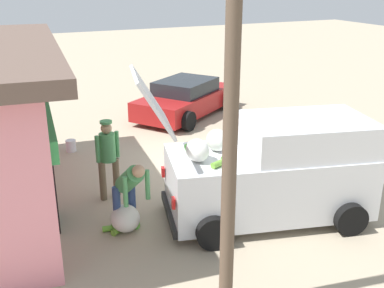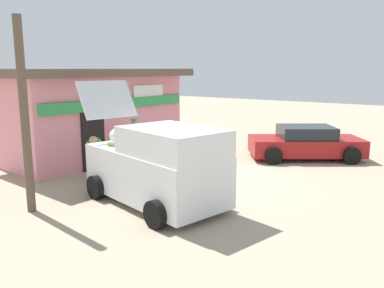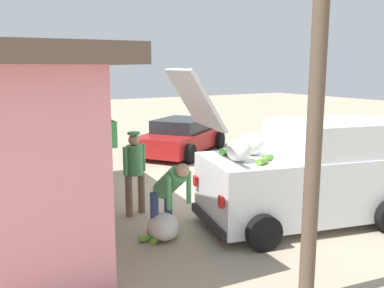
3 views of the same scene
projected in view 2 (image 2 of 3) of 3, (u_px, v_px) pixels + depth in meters
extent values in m
plane|color=tan|center=(203.00, 177.00, 12.68)|extent=(60.00, 60.00, 0.00)
cube|color=pink|center=(91.00, 117.00, 15.22)|extent=(6.74, 3.86, 3.11)
cube|color=green|center=(120.00, 104.00, 14.03)|extent=(6.13, 0.67, 0.36)
cube|color=black|center=(93.00, 141.00, 13.39)|extent=(0.90, 0.14, 2.00)
cube|color=white|center=(148.00, 93.00, 15.05)|extent=(1.50, 0.19, 0.60)
cube|color=brown|center=(89.00, 72.00, 14.90)|extent=(7.63, 4.75, 0.28)
cube|color=silver|center=(155.00, 174.00, 10.06)|extent=(2.66, 4.21, 1.21)
cube|color=silver|center=(173.00, 142.00, 9.34)|extent=(2.24, 2.75, 0.64)
cube|color=black|center=(207.00, 151.00, 8.50)|extent=(1.50, 0.44, 0.49)
cube|color=silver|center=(107.00, 99.00, 11.39)|extent=(1.73, 1.02, 1.04)
ellipsoid|color=silver|center=(118.00, 135.00, 10.87)|extent=(0.51, 0.42, 0.42)
ellipsoid|color=silver|center=(143.00, 136.00, 10.81)|extent=(0.51, 0.43, 0.43)
cylinder|color=#61A840|center=(126.00, 144.00, 10.44)|extent=(0.16, 0.24, 0.12)
cylinder|color=#6BA636|center=(113.00, 144.00, 10.45)|extent=(0.20, 0.30, 0.12)
cylinder|color=#4FA23E|center=(136.00, 138.00, 11.29)|extent=(0.19, 0.25, 0.15)
cylinder|color=olive|center=(131.00, 139.00, 11.13)|extent=(0.31, 0.25, 0.14)
cube|color=black|center=(115.00, 178.00, 11.62)|extent=(1.68, 0.48, 0.16)
cube|color=red|center=(92.00, 162.00, 11.06)|extent=(0.15, 0.09, 0.20)
cube|color=red|center=(134.00, 155.00, 11.97)|extent=(0.15, 0.09, 0.20)
cylinder|color=black|center=(156.00, 214.00, 8.54)|extent=(0.36, 0.67, 0.63)
cylinder|color=black|center=(219.00, 196.00, 9.80)|extent=(0.36, 0.67, 0.63)
cylinder|color=black|center=(96.00, 187.00, 10.49)|extent=(0.36, 0.67, 0.63)
cylinder|color=black|center=(155.00, 174.00, 11.75)|extent=(0.36, 0.67, 0.63)
cube|color=maroon|center=(305.00, 146.00, 15.17)|extent=(3.84, 4.41, 0.63)
cube|color=#1E2328|center=(306.00, 132.00, 15.07)|extent=(2.42, 2.53, 0.45)
cylinder|color=black|center=(264.00, 146.00, 16.13)|extent=(0.54, 0.64, 0.63)
cylinder|color=black|center=(274.00, 156.00, 14.26)|extent=(0.54, 0.64, 0.63)
cylinder|color=black|center=(333.00, 146.00, 16.15)|extent=(0.54, 0.64, 0.63)
cylinder|color=black|center=(352.00, 156.00, 14.28)|extent=(0.54, 0.64, 0.63)
cylinder|color=#726047|center=(131.00, 158.00, 13.39)|extent=(0.15, 0.15, 0.87)
cylinder|color=#726047|center=(140.00, 159.00, 13.28)|extent=(0.15, 0.15, 0.87)
cylinder|color=#4C9959|center=(135.00, 136.00, 13.20)|extent=(0.42, 0.42, 0.62)
sphere|color=tan|center=(135.00, 124.00, 13.12)|extent=(0.24, 0.24, 0.24)
cylinder|color=#4C9959|center=(134.00, 120.00, 13.09)|extent=(0.26, 0.26, 0.05)
cylinder|color=#4C9959|center=(128.00, 136.00, 13.27)|extent=(0.09, 0.09, 0.58)
cylinder|color=#4C9959|center=(141.00, 136.00, 13.12)|extent=(0.09, 0.09, 0.58)
cylinder|color=navy|center=(110.00, 166.00, 12.25)|extent=(0.15, 0.15, 0.87)
cylinder|color=navy|center=(100.00, 165.00, 12.36)|extent=(0.15, 0.15, 0.87)
cylinder|color=#4C9959|center=(100.00, 147.00, 11.97)|extent=(0.75, 0.50, 0.66)
sphere|color=tan|center=(93.00, 140.00, 11.62)|extent=(0.24, 0.24, 0.24)
cylinder|color=#4C9959|center=(102.00, 152.00, 11.69)|extent=(0.09, 0.09, 0.58)
cylinder|color=#4C9959|center=(89.00, 151.00, 11.85)|extent=(0.09, 0.09, 0.58)
ellipsoid|color=silver|center=(101.00, 173.00, 12.25)|extent=(0.81, 0.67, 0.48)
cylinder|color=#71B431|center=(106.00, 178.00, 12.23)|extent=(0.27, 0.27, 0.13)
cylinder|color=#4D9B33|center=(100.00, 176.00, 12.50)|extent=(0.31, 0.22, 0.14)
cylinder|color=#5BB23D|center=(105.00, 179.00, 12.21)|extent=(0.31, 0.21, 0.13)
cylinder|color=#65B134|center=(95.00, 176.00, 12.51)|extent=(0.15, 0.26, 0.11)
cylinder|color=#68A330|center=(94.00, 178.00, 12.32)|extent=(0.25, 0.27, 0.12)
cylinder|color=silver|center=(185.00, 150.00, 16.11)|extent=(0.28, 0.28, 0.33)
cylinder|color=brown|center=(25.00, 117.00, 9.21)|extent=(0.20, 0.20, 4.59)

